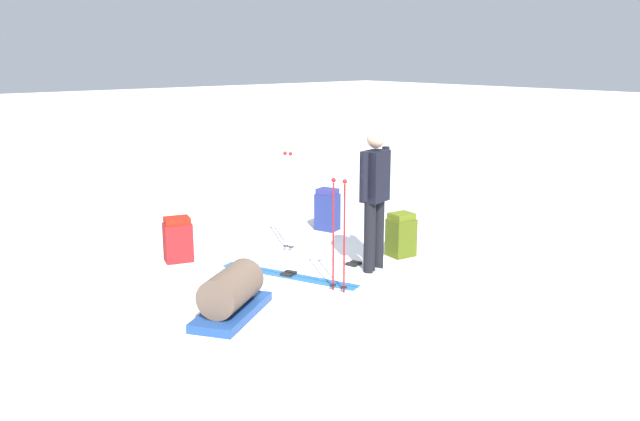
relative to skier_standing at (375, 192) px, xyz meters
name	(u,v)px	position (x,y,z in m)	size (l,w,h in m)	color
ground_plane	(320,266)	(0.54, 0.39, -0.95)	(80.00, 80.00, 0.00)	white
skier_standing	(375,192)	(0.00, 0.00, 0.00)	(0.30, 0.56, 1.70)	black
ski_pair_near	(354,265)	(0.25, 0.09, -0.94)	(1.78, 0.53, 0.05)	silver
ski_pair_far	(289,275)	(0.47, 0.93, -0.94)	(1.72, 0.78, 0.05)	#235A9C
backpack_large_dark	(327,210)	(1.77, -0.81, -0.65)	(0.37, 0.33, 0.62)	navy
backpack_bright	(401,235)	(0.18, -0.67, -0.68)	(0.31, 0.34, 0.57)	#475512
backpack_small_spare	(178,240)	(1.84, 1.61, -0.68)	(0.36, 0.40, 0.57)	maroon
ski_poles_planted_near	(288,197)	(1.30, 0.28, -0.22)	(0.15, 0.09, 1.32)	#BAB4C9
ski_poles_planted_far	(339,230)	(-0.28, 0.82, -0.25)	(0.20, 0.11, 1.26)	maroon
gear_sled	(231,294)	(-0.12, 2.11, -0.73)	(0.95, 1.14, 0.49)	navy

